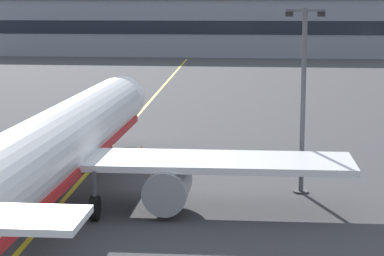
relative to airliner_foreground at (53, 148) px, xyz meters
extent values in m
cube|color=yellow|center=(-1.29, 21.94, -3.37)|extent=(11.02, 179.70, 0.01)
cylinder|color=white|center=(0.00, 0.15, 0.13)|extent=(4.86, 36.10, 3.80)
cone|color=white|center=(-0.57, 19.44, 0.13)|extent=(3.68, 2.70, 3.61)
cube|color=red|center=(0.00, 0.15, -0.91)|extent=(4.69, 33.22, 0.44)
cube|color=black|center=(-0.52, 17.54, 0.80)|extent=(2.88, 1.18, 0.60)
cube|color=white|center=(-0.02, 0.75, -0.72)|extent=(32.13, 5.74, 0.36)
cylinder|color=gray|center=(6.20, -0.07, -1.94)|extent=(2.40, 3.67, 2.30)
cylinder|color=black|center=(6.15, 1.78, -1.94)|extent=(1.96, 0.24, 1.95)
cylinder|color=#4C4C51|center=(-0.43, 14.64, -1.89)|extent=(0.24, 0.24, 1.60)
cylinder|color=black|center=(-0.43, 14.64, -2.92)|extent=(0.43, 0.91, 0.90)
cylinder|color=#4C4C51|center=(2.65, -1.78, -1.59)|extent=(0.24, 0.24, 1.60)
cylinder|color=black|center=(2.65, -1.78, -2.72)|extent=(0.44, 1.31, 1.30)
cylinder|color=#515156|center=(13.35, 5.23, 2.02)|extent=(0.28, 0.28, 10.79)
cylinder|color=#333338|center=(13.35, 5.23, -3.32)|extent=(0.90, 0.90, 0.10)
cube|color=#515156|center=(13.35, 5.23, 7.27)|extent=(2.20, 0.16, 0.16)
cube|color=black|center=(12.45, 5.23, 7.07)|extent=(0.44, 0.36, 0.28)
cube|color=black|center=(14.25, 5.23, 7.07)|extent=(0.44, 0.36, 0.28)
cone|color=orange|center=(1.82, 15.82, -3.09)|extent=(0.36, 0.36, 0.55)
cylinder|color=white|center=(1.82, 15.82, -3.07)|extent=(0.23, 0.23, 0.07)
cube|color=orange|center=(1.82, 15.82, -3.35)|extent=(0.44, 0.44, 0.03)
cube|color=gray|center=(10.16, 121.69, 2.51)|extent=(122.28, 12.00, 11.76)
cube|color=black|center=(10.16, 115.64, 2.91)|extent=(117.39, 0.12, 2.80)
cube|color=#595C63|center=(10.16, 121.69, 8.59)|extent=(122.68, 12.40, 0.40)
camera|label=1|loc=(11.87, -37.64, 7.60)|focal=69.11mm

